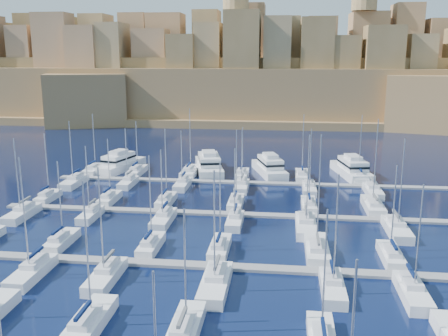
# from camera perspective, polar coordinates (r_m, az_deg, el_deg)

# --- Properties ---
(ground) EXTENTS (600.00, 600.00, 0.00)m
(ground) POSITION_cam_1_polar(r_m,az_deg,el_deg) (77.56, 0.83, -7.73)
(ground) COLOR #020D31
(ground) RESTS_ON ground
(pontoon_mid_near) EXTENTS (84.00, 2.00, 0.40)m
(pontoon_mid_near) POSITION_cam_1_polar(r_m,az_deg,el_deg) (66.45, -0.28, -11.19)
(pontoon_mid_near) COLOR slate
(pontoon_mid_near) RESTS_ON ground
(pontoon_mid_far) EXTENTS (84.00, 2.00, 0.40)m
(pontoon_mid_far) POSITION_cam_1_polar(r_m,az_deg,el_deg) (86.88, 1.53, -5.30)
(pontoon_mid_far) COLOR slate
(pontoon_mid_far) RESTS_ON ground
(pontoon_far) EXTENTS (84.00, 2.00, 0.40)m
(pontoon_far) POSITION_cam_1_polar(r_m,az_deg,el_deg) (107.93, 2.62, -1.67)
(pontoon_far) COLOR slate
(pontoon_far) RESTS_ON ground
(sailboat_2) EXTENTS (2.88, 9.60, 15.70)m
(sailboat_2) POSITION_cam_1_polar(r_m,az_deg,el_deg) (54.71, -15.14, -16.63)
(sailboat_2) COLOR white
(sailboat_2) RESTS_ON ground
(sailboat_3) EXTENTS (2.80, 9.33, 13.32)m
(sailboat_3) POSITION_cam_1_polar(r_m,az_deg,el_deg) (52.00, -4.47, -17.89)
(sailboat_3) COLOR white
(sailboat_3) RESTS_ON ground
(sailboat_13) EXTENTS (2.47, 8.25, 12.78)m
(sailboat_13) POSITION_cam_1_polar(r_m,az_deg,el_deg) (77.24, -18.07, -7.91)
(sailboat_13) COLOR white
(sailboat_13) RESTS_ON ground
(sailboat_14) EXTENTS (2.46, 8.19, 14.00)m
(sailboat_14) POSITION_cam_1_polar(r_m,az_deg,el_deg) (72.75, -8.36, -8.68)
(sailboat_14) COLOR white
(sailboat_14) RESTS_ON ground
(sailboat_15) EXTENTS (2.58, 8.59, 13.39)m
(sailboat_15) POSITION_cam_1_polar(r_m,az_deg,el_deg) (71.08, -0.50, -9.07)
(sailboat_15) COLOR white
(sailboat_15) RESTS_ON ground
(sailboat_16) EXTENTS (3.11, 10.35, 17.16)m
(sailboat_16) POSITION_cam_1_polar(r_m,az_deg,el_deg) (71.55, 10.56, -9.11)
(sailboat_16) COLOR white
(sailboat_16) RESTS_ON ground
(sailboat_17) EXTENTS (2.56, 8.52, 13.44)m
(sailboat_17) POSITION_cam_1_polar(r_m,az_deg,el_deg) (72.12, 18.54, -9.45)
(sailboat_17) COLOR white
(sailboat_17) RESTS_ON ground
(sailboat_19) EXTENTS (2.78, 9.26, 15.81)m
(sailboat_19) POSITION_cam_1_polar(r_m,az_deg,el_deg) (68.15, -21.09, -10.96)
(sailboat_19) COLOR white
(sailboat_19) RESTS_ON ground
(sailboat_20) EXTENTS (2.80, 9.32, 14.86)m
(sailboat_20) POSITION_cam_1_polar(r_m,az_deg,el_deg) (64.36, -13.36, -11.86)
(sailboat_20) COLOR white
(sailboat_20) RESTS_ON ground
(sailboat_21) EXTENTS (3.13, 10.44, 15.01)m
(sailboat_21) POSITION_cam_1_polar(r_m,az_deg,el_deg) (60.74, -0.99, -13.04)
(sailboat_21) COLOR white
(sailboat_21) RESTS_ON ground
(sailboat_22) EXTENTS (2.65, 8.84, 14.73)m
(sailboat_22) POSITION_cam_1_polar(r_m,az_deg,el_deg) (61.30, 12.29, -13.11)
(sailboat_22) COLOR white
(sailboat_22) RESTS_ON ground
(sailboat_23) EXTENTS (2.76, 9.20, 13.93)m
(sailboat_23) POSITION_cam_1_polar(r_m,az_deg,el_deg) (62.70, 20.73, -13.08)
(sailboat_23) COLOR white
(sailboat_23) RESTS_ON ground
(sailboat_24) EXTENTS (2.29, 7.63, 13.17)m
(sailboat_24) POSITION_cam_1_polar(r_m,az_deg,el_deg) (101.12, -19.47, -3.11)
(sailboat_24) COLOR white
(sailboat_24) RESTS_ON ground
(sailboat_25) EXTENTS (2.45, 8.15, 12.33)m
(sailboat_25) POSITION_cam_1_polar(r_m,az_deg,el_deg) (96.67, -12.96, -3.42)
(sailboat_25) COLOR white
(sailboat_25) RESTS_ON ground
(sailboat_26) EXTENTS (2.51, 8.38, 14.36)m
(sailboat_26) POSITION_cam_1_polar(r_m,az_deg,el_deg) (93.70, -6.64, -3.67)
(sailboat_26) COLOR white
(sailboat_26) RESTS_ON ground
(sailboat_27) EXTENTS (2.58, 8.60, 14.43)m
(sailboat_27) POSITION_cam_1_polar(r_m,az_deg,el_deg) (91.71, 1.37, -3.95)
(sailboat_27) COLOR white
(sailboat_27) RESTS_ON ground
(sailboat_28) EXTENTS (2.57, 8.56, 13.82)m
(sailboat_28) POSITION_cam_1_polar(r_m,az_deg,el_deg) (91.45, 9.66, -4.19)
(sailboat_28) COLOR white
(sailboat_28) RESTS_ON ground
(sailboat_29) EXTENTS (3.07, 10.24, 16.64)m
(sailboat_29) POSITION_cam_1_polar(r_m,az_deg,el_deg) (93.55, 16.68, -4.15)
(sailboat_29) COLOR white
(sailboat_29) RESTS_ON ground
(sailboat_30) EXTENTS (2.79, 9.29, 14.10)m
(sailboat_30) POSITION_cam_1_polar(r_m,az_deg,el_deg) (92.29, -22.05, -4.82)
(sailboat_30) COLOR white
(sailboat_30) RESTS_ON ground
(sailboat_31) EXTENTS (2.32, 7.74, 12.93)m
(sailboat_31) POSITION_cam_1_polar(r_m,az_deg,el_deg) (87.94, -15.00, -5.17)
(sailboat_31) COLOR white
(sailboat_31) RESTS_ON ground
(sailboat_32) EXTENTS (2.74, 9.13, 12.81)m
(sailboat_32) POSITION_cam_1_polar(r_m,az_deg,el_deg) (83.48, -6.93, -5.77)
(sailboat_32) COLOR white
(sailboat_32) RESTS_ON ground
(sailboat_33) EXTENTS (2.46, 8.19, 13.19)m
(sailboat_33) POSITION_cam_1_polar(r_m,az_deg,el_deg) (82.00, 1.25, -6.03)
(sailboat_33) COLOR white
(sailboat_33) RESTS_ON ground
(sailboat_34) EXTENTS (3.16, 10.55, 15.74)m
(sailboat_34) POSITION_cam_1_polar(r_m,az_deg,el_deg) (80.65, 9.34, -6.51)
(sailboat_34) COLOR white
(sailboat_34) RESTS_ON ground
(sailboat_35) EXTENTS (3.07, 10.23, 15.44)m
(sailboat_35) POSITION_cam_1_polar(r_m,az_deg,el_deg) (82.68, 19.13, -6.58)
(sailboat_35) COLOR white
(sailboat_35) RESTS_ON ground
(sailboat_36) EXTENTS (2.86, 9.53, 14.13)m
(sailboat_36) POSITION_cam_1_polar(r_m,az_deg,el_deg) (121.23, -14.57, -0.19)
(sailboat_36) COLOR white
(sailboat_36) RESTS_ON ground
(sailboat_37) EXTENTS (2.77, 9.23, 12.56)m
(sailboat_37) POSITION_cam_1_polar(r_m,az_deg,el_deg) (117.76, -9.92, -0.35)
(sailboat_37) COLOR white
(sailboat_37) RESTS_ON ground
(sailboat_38) EXTENTS (3.19, 10.62, 15.63)m
(sailboat_38) POSITION_cam_1_polar(r_m,az_deg,el_deg) (115.48, -3.90, -0.43)
(sailboat_38) COLOR white
(sailboat_38) RESTS_ON ground
(sailboat_39) EXTENTS (2.60, 8.66, 11.68)m
(sailboat_39) POSITION_cam_1_polar(r_m,az_deg,el_deg) (112.96, 2.07, -0.74)
(sailboat_39) COLOR white
(sailboat_39) RESTS_ON ground
(sailboat_40) EXTENTS (2.86, 9.53, 14.73)m
(sailboat_40) POSITION_cam_1_polar(r_m,az_deg,el_deg) (113.09, 8.89, -0.85)
(sailboat_40) COLOR white
(sailboat_40) RESTS_ON ground
(sailboat_41) EXTENTS (2.98, 9.94, 14.74)m
(sailboat_41) POSITION_cam_1_polar(r_m,az_deg,el_deg) (114.47, 15.16, -0.98)
(sailboat_41) COLOR white
(sailboat_41) RESTS_ON ground
(sailboat_42) EXTENTS (2.94, 9.82, 14.10)m
(sailboat_42) POSITION_cam_1_polar(r_m,az_deg,el_deg) (111.03, -16.74, -1.51)
(sailboat_42) COLOR white
(sailboat_42) RESTS_ON ground
(sailboat_43) EXTENTS (2.47, 8.22, 12.70)m
(sailboat_43) POSITION_cam_1_polar(r_m,az_deg,el_deg) (107.68, -10.89, -1.64)
(sailboat_43) COLOR white
(sailboat_43) RESTS_ON ground
(sailboat_44) EXTENTS (2.54, 8.47, 12.45)m
(sailboat_44) POSITION_cam_1_polar(r_m,az_deg,el_deg) (104.63, -4.76, -1.88)
(sailboat_44) COLOR white
(sailboat_44) RESTS_ON ground
(sailboat_45) EXTENTS (2.59, 8.65, 12.88)m
(sailboat_45) POSITION_cam_1_polar(r_m,az_deg,el_deg) (102.82, 2.05, -2.10)
(sailboat_45) COLOR white
(sailboat_45) RESTS_ON ground
(sailboat_46) EXTENTS (2.63, 8.76, 13.36)m
(sailboat_46) POSITION_cam_1_polar(r_m,az_deg,el_deg) (102.59, 9.71, -2.32)
(sailboat_46) COLOR white
(sailboat_46) RESTS_ON ground
(sailboat_47) EXTENTS (2.87, 9.57, 14.91)m
(sailboat_47) POSITION_cam_1_polar(r_m,az_deg,el_deg) (103.63, 16.65, -2.51)
(sailboat_47) COLOR white
(sailboat_47) RESTS_ON ground
(motor_yacht_a) EXTENTS (8.60, 16.48, 5.25)m
(motor_yacht_a) POSITION_cam_1_polar(r_m,az_deg,el_deg) (122.46, -11.80, 0.55)
(motor_yacht_a) COLOR white
(motor_yacht_a) RESTS_ON ground
(motor_yacht_b) EXTENTS (9.48, 19.04, 5.25)m
(motor_yacht_b) POSITION_cam_1_polar(r_m,az_deg,el_deg) (118.58, -1.73, 0.42)
(motor_yacht_b) COLOR white
(motor_yacht_b) RESTS_ON ground
(motor_yacht_c) EXTENTS (9.10, 16.63, 5.25)m
(motor_yacht_c) POSITION_cam_1_polar(r_m,az_deg,el_deg) (116.25, 5.24, 0.12)
(motor_yacht_c) COLOR white
(motor_yacht_c) RESTS_ON ground
(motor_yacht_d) EXTENTS (8.26, 17.61, 5.25)m
(motor_yacht_d) POSITION_cam_1_polar(r_m,az_deg,el_deg) (117.76, 14.40, -0.07)
(motor_yacht_d) COLOR white
(motor_yacht_d) RESTS_ON ground
(fortified_city) EXTENTS (460.00, 108.95, 59.52)m
(fortified_city) POSITION_cam_1_polar(r_m,az_deg,el_deg) (227.93, 4.96, 9.68)
(fortified_city) COLOR brown
(fortified_city) RESTS_ON ground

